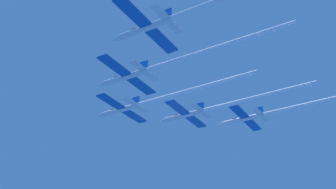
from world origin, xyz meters
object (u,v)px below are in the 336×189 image
Objects in this scene: jet_left_outer at (206,6)px; jet_right_outer at (289,109)px; jet_left_wing at (169,63)px; jet_right_wing at (218,107)px; jet_lead at (156,100)px.

jet_right_outer reaches higher than jet_left_outer.
jet_left_wing is 42.65m from jet_right_outer.
jet_right_outer is at bearing -51.65° from jet_right_wing.
jet_left_wing is (-14.61, -12.52, -0.67)m from jet_lead.
jet_right_outer is (12.63, -15.96, 0.85)m from jet_right_wing.
jet_lead reaches higher than jet_left_wing.
jet_left_outer is at bearing -158.50° from jet_right_wing.
jet_left_wing is 0.92× the size of jet_left_outer.
jet_lead is at bearing 135.89° from jet_right_wing.
jet_left_outer reaches higher than jet_right_wing.
jet_left_wing is 19.07m from jet_left_outer.
jet_right_wing is 0.86× the size of jet_right_outer.
jet_left_outer reaches higher than jet_left_wing.
jet_left_outer is (-26.48, -27.41, 0.49)m from jet_lead.
jet_left_outer is at bearing -128.56° from jet_left_wing.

